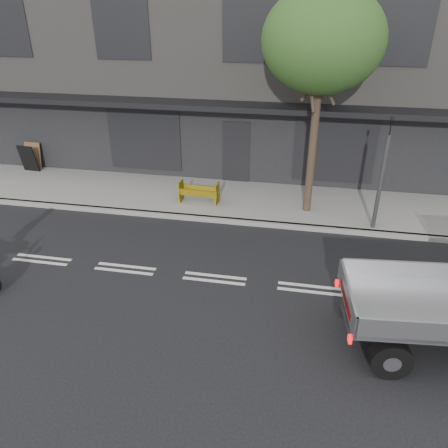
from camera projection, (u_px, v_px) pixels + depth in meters
The scene contains 8 objects.
ground at pixel (215, 279), 11.07m from camera, with size 80.00×80.00×0.00m, color black.
sidewalk at pixel (242, 200), 15.13m from camera, with size 32.00×3.20×0.15m, color gray.
kerb at pixel (235, 221), 13.73m from camera, with size 32.00×0.20×0.15m, color gray.
building_main at pixel (267, 57), 19.06m from camera, with size 26.00×10.00×8.00m, color slate.
street_tree at pixel (323, 41), 11.92m from camera, with size 3.40×3.40×6.74m.
traffic_light_pole at pixel (381, 181), 12.53m from camera, with size 0.12×0.12×3.50m.
construction_barrier at pixel (197, 194), 14.49m from camera, with size 1.34×0.54×0.75m, color yellow, non-canonical shape.
sandwich_board at pixel (28, 159), 17.18m from camera, with size 0.68×0.45×1.08m, color black, non-canonical shape.
Camera 1 is at (1.94, -8.96, 6.35)m, focal length 35.00 mm.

